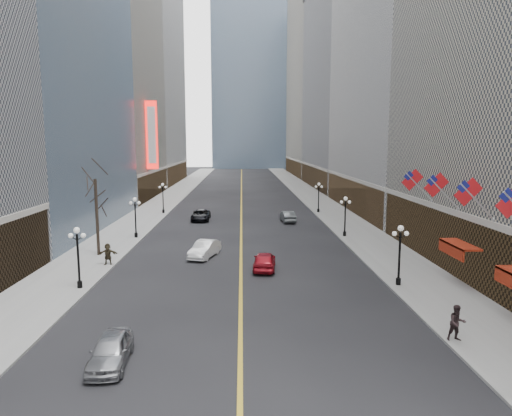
{
  "coord_description": "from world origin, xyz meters",
  "views": [
    {
      "loc": [
        0.12,
        -2.63,
        10.7
      ],
      "look_at": [
        0.76,
        18.15,
        7.71
      ],
      "focal_mm": 32.0,
      "sensor_mm": 36.0,
      "label": 1
    }
  ],
  "objects": [
    {
      "name": "car_nb_mid",
      "position": [
        -3.41,
        39.32,
        0.78
      ],
      "size": [
        2.97,
        5.01,
        1.56
      ],
      "primitive_type": "imported",
      "rotation": [
        0.0,
        0.0,
        -0.3
      ],
      "color": "silver",
      "rests_on": "ground"
    },
    {
      "name": "streetlamp_west_2",
      "position": [
        -11.8,
        48.0,
        2.9
      ],
      "size": [
        1.26,
        0.44,
        4.52
      ],
      "color": "black",
      "rests_on": "sidewalk_west"
    },
    {
      "name": "car_sb_far",
      "position": [
        6.31,
        58.24,
        0.75
      ],
      "size": [
        1.92,
        4.68,
        1.51
      ],
      "primitive_type": "imported",
      "rotation": [
        0.0,
        0.0,
        3.21
      ],
      "color": "#44494B",
      "rests_on": "ground"
    },
    {
      "name": "streetlamp_east_3",
      "position": [
        11.8,
        66.0,
        2.9
      ],
      "size": [
        1.26,
        0.44,
        4.52
      ],
      "color": "black",
      "rests_on": "sidewalk_east"
    },
    {
      "name": "car_nb_near",
      "position": [
        -6.28,
        18.44,
        0.74
      ],
      "size": [
        1.99,
        4.41,
        1.47
      ],
      "primitive_type": "imported",
      "rotation": [
        0.0,
        0.0,
        0.06
      ],
      "color": "#94969B",
      "rests_on": "ground"
    },
    {
      "name": "streetlamp_east_2",
      "position": [
        11.8,
        48.0,
        2.9
      ],
      "size": [
        1.26,
        0.44,
        4.52
      ],
      "color": "black",
      "rests_on": "sidewalk_east"
    },
    {
      "name": "streetlamp_west_1",
      "position": [
        -11.8,
        30.0,
        2.9
      ],
      "size": [
        1.26,
        0.44,
        4.52
      ],
      "color": "black",
      "rests_on": "sidewalk_west"
    },
    {
      "name": "lane_line",
      "position": [
        0.0,
        80.0,
        0.01
      ],
      "size": [
        0.25,
        200.0,
        0.02
      ],
      "primitive_type": "cube",
      "color": "gold",
      "rests_on": "ground"
    },
    {
      "name": "sidewalk_east",
      "position": [
        14.0,
        70.0,
        0.07
      ],
      "size": [
        6.0,
        230.0,
        0.15
      ],
      "primitive_type": "cube",
      "color": "gray",
      "rests_on": "ground"
    },
    {
      "name": "car_nb_far",
      "position": [
        -5.6,
        59.86,
        0.73
      ],
      "size": [
        2.44,
        5.29,
        1.47
      ],
      "primitive_type": "imported",
      "rotation": [
        0.0,
        0.0,
        -0.0
      ],
      "color": "black",
      "rests_on": "ground"
    },
    {
      "name": "bldg_west_d",
      "position": [
        -29.92,
        121.0,
        36.17
      ],
      "size": [
        26.6,
        38.6,
        72.8
      ],
      "color": "silver",
      "rests_on": "ground"
    },
    {
      "name": "streetlamp_west_3",
      "position": [
        -11.8,
        66.0,
        2.9
      ],
      "size": [
        1.26,
        0.44,
        4.52
      ],
      "color": "black",
      "rests_on": "sidewalk_west"
    },
    {
      "name": "car_sb_mid",
      "position": [
        2.0,
        34.92,
        0.78
      ],
      "size": [
        2.25,
        4.71,
        1.55
      ],
      "primitive_type": "imported",
      "rotation": [
        0.0,
        0.0,
        3.05
      ],
      "color": "maroon",
      "rests_on": "ground"
    },
    {
      "name": "bldg_east_d",
      "position": [
        29.9,
        149.0,
        31.17
      ],
      "size": [
        26.6,
        46.6,
        62.8
      ],
      "color": "#A69E89",
      "rests_on": "ground"
    },
    {
      "name": "flag_4",
      "position": [
        15.31,
        32.0,
        7.29
      ],
      "size": [
        2.87,
        0.12,
        2.87
      ],
      "color": "#B2B2B7",
      "rests_on": "ground"
    },
    {
      "name": "sidewalk_west",
      "position": [
        -14.0,
        70.0,
        0.07
      ],
      "size": [
        6.0,
        230.0,
        0.15
      ],
      "primitive_type": "cube",
      "color": "gray",
      "rests_on": "ground"
    },
    {
      "name": "ped_east_walk",
      "position": [
        11.6,
        20.27,
        1.13
      ],
      "size": [
        0.97,
        0.55,
        1.97
      ],
      "primitive_type": "imported",
      "rotation": [
        0.0,
        0.0,
        0.02
      ],
      "color": "black",
      "rests_on": "sidewalk_east"
    },
    {
      "name": "awning_c",
      "position": [
        16.11,
        30.0,
        3.08
      ],
      "size": [
        1.4,
        4.0,
        0.93
      ],
      "color": "maroon",
      "rests_on": "ground"
    },
    {
      "name": "flag_3",
      "position": [
        15.31,
        27.0,
        7.29
      ],
      "size": [
        2.87,
        0.12,
        2.87
      ],
      "color": "#B2B2B7",
      "rests_on": "ground"
    },
    {
      "name": "theatre_marquee",
      "position": [
        -15.88,
        80.0,
        12.0
      ],
      "size": [
        2.0,
        0.55,
        12.0
      ],
      "color": "red",
      "rests_on": "ground"
    },
    {
      "name": "tree_west_far",
      "position": [
        -13.5,
        40.0,
        6.24
      ],
      "size": [
        3.6,
        3.6,
        7.92
      ],
      "color": "#2D231C",
      "rests_on": "sidewalk_west"
    },
    {
      "name": "bldg_east_c",
      "position": [
        29.88,
        106.0,
        24.18
      ],
      "size": [
        26.6,
        40.6,
        48.8
      ],
      "color": "gray",
      "rests_on": "ground"
    },
    {
      "name": "bldg_west_c",
      "position": [
        -29.88,
        87.0,
        25.19
      ],
      "size": [
        26.6,
        30.6,
        50.8
      ],
      "color": "#A69E89",
      "rests_on": "ground"
    },
    {
      "name": "flag_5",
      "position": [
        15.31,
        37.0,
        7.29
      ],
      "size": [
        2.87,
        0.12,
        2.87
      ],
      "color": "#B2B2B7",
      "rests_on": "ground"
    },
    {
      "name": "ped_west_far",
      "position": [
        -11.6,
        36.47,
        1.08
      ],
      "size": [
        1.76,
        0.61,
        1.86
      ],
      "primitive_type": "imported",
      "rotation": [
        0.0,
        0.0,
        0.07
      ],
      "color": "#2F271A",
      "rests_on": "sidewalk_west"
    },
    {
      "name": "streetlamp_east_1",
      "position": [
        11.8,
        30.0,
        2.9
      ],
      "size": [
        1.26,
        0.44,
        4.52
      ],
      "color": "black",
      "rests_on": "sidewalk_east"
    }
  ]
}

